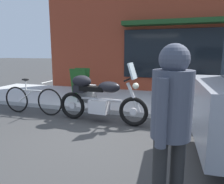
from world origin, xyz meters
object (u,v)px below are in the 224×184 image
(touring_motorcycle, at_px, (97,96))
(parked_bicycle, at_px, (33,100))
(sandwich_board_sign, at_px, (80,83))
(pedestrian_walking, at_px, (171,113))

(touring_motorcycle, xyz_separation_m, parked_bicycle, (-1.85, 0.05, -0.22))
(touring_motorcycle, relative_size, parked_bicycle, 1.28)
(touring_motorcycle, distance_m, sandwich_board_sign, 2.29)
(parked_bicycle, bearing_deg, pedestrian_walking, -35.62)
(touring_motorcycle, bearing_deg, parked_bicycle, 178.48)
(touring_motorcycle, xyz_separation_m, pedestrian_walking, (1.78, -2.56, 0.47))
(sandwich_board_sign, bearing_deg, parked_bicycle, -105.78)
(pedestrian_walking, bearing_deg, sandwich_board_sign, 125.28)
(sandwich_board_sign, bearing_deg, touring_motorcycle, -54.18)
(pedestrian_walking, bearing_deg, touring_motorcycle, 124.88)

